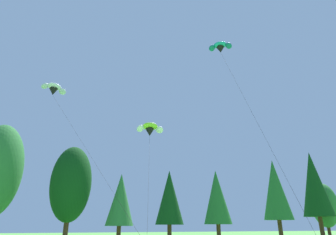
{
  "coord_description": "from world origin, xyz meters",
  "views": [
    {
      "loc": [
        -7.43,
        5.95,
        2.32
      ],
      "look_at": [
        -0.97,
        23.68,
        9.37
      ],
      "focal_mm": 30.98,
      "sensor_mm": 36.0,
      "label": 1
    }
  ],
  "objects": [
    {
      "name": "parafoil_kite_far_white",
      "position": [
        -9.72,
        41.98,
        18.54
      ],
      "size": [
        9.01,
        19.59,
        18.19
      ],
      "color": "white"
    },
    {
      "name": "treeline_tree_g",
      "position": [
        6.26,
        42.99,
        5.86
      ],
      "size": [
        3.66,
        3.66,
        9.37
      ],
      "color": "#472D19",
      "rests_on": "ground_plane"
    },
    {
      "name": "parafoil_kite_high_lime_white",
      "position": [
        1.59,
        36.91,
        12.91
      ],
      "size": [
        5.56,
        14.2,
        12.51
      ],
      "color": "#93D633"
    },
    {
      "name": "treeline_tree_e",
      "position": [
        -6.22,
        45.55,
        7.35
      ],
      "size": [
        5.08,
        5.08,
        12.14
      ],
      "color": "#472D19",
      "rests_on": "ground_plane"
    },
    {
      "name": "treeline_tree_j",
      "position": [
        31.56,
        43.04,
        8.79
      ],
      "size": [
        4.69,
        4.69,
        14.03
      ],
      "color": "#472D19",
      "rests_on": "ground_plane"
    },
    {
      "name": "treeline_tree_k",
      "position": [
        35.2,
        45.09,
        5.56
      ],
      "size": [
        4.28,
        4.28,
        9.2
      ],
      "color": "#472D19",
      "rests_on": "ground_plane"
    },
    {
      "name": "treeline_tree_h",
      "position": [
        12.68,
        41.81,
        5.99
      ],
      "size": [
        3.7,
        3.7,
        9.56
      ],
      "color": "#472D19",
      "rests_on": "ground_plane"
    },
    {
      "name": "treeline_tree_i",
      "position": [
        23.12,
        42.41,
        7.45
      ],
      "size": [
        4.22,
        4.22,
        11.9
      ],
      "color": "#472D19",
      "rests_on": "ground_plane"
    },
    {
      "name": "treeline_tree_f",
      "position": [
        0.02,
        44.31,
        5.49
      ],
      "size": [
        3.53,
        3.53,
        8.77
      ],
      "color": "#472D19",
      "rests_on": "ground_plane"
    },
    {
      "name": "parafoil_kite_mid_teal",
      "position": [
        7.1,
        29.18,
        20.5
      ],
      "size": [
        3.77,
        12.56,
        19.49
      ],
      "color": "teal"
    }
  ]
}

